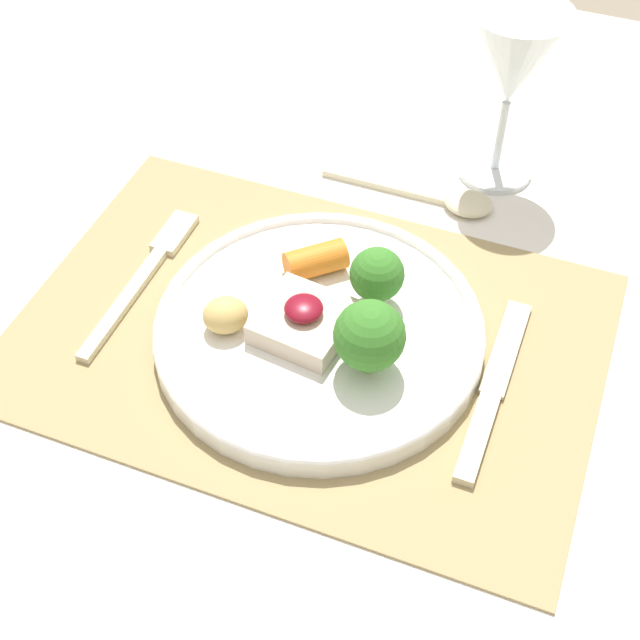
{
  "coord_description": "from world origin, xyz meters",
  "views": [
    {
      "loc": [
        0.18,
        -0.45,
        1.3
      ],
      "look_at": [
        0.01,
        0.0,
        0.76
      ],
      "focal_mm": 50.0,
      "sensor_mm": 36.0,
      "label": 1
    }
  ],
  "objects_px": {
    "fork": "(147,271)",
    "wine_glass_near": "(514,64)",
    "knife": "(490,399)",
    "spoon": "(445,198)",
    "dinner_plate": "(323,324)"
  },
  "relations": [
    {
      "from": "fork",
      "to": "spoon",
      "type": "relative_size",
      "value": 1.09
    },
    {
      "from": "knife",
      "to": "spoon",
      "type": "height_order",
      "value": "spoon"
    },
    {
      "from": "knife",
      "to": "wine_glass_near",
      "type": "bearing_deg",
      "value": 103.62
    },
    {
      "from": "spoon",
      "to": "dinner_plate",
      "type": "bearing_deg",
      "value": -100.97
    },
    {
      "from": "dinner_plate",
      "to": "fork",
      "type": "height_order",
      "value": "dinner_plate"
    },
    {
      "from": "dinner_plate",
      "to": "knife",
      "type": "xyz_separation_m",
      "value": [
        0.15,
        -0.01,
        -0.01
      ]
    },
    {
      "from": "wine_glass_near",
      "to": "dinner_plate",
      "type": "bearing_deg",
      "value": -106.59
    },
    {
      "from": "dinner_plate",
      "to": "fork",
      "type": "bearing_deg",
      "value": 175.58
    },
    {
      "from": "spoon",
      "to": "wine_glass_near",
      "type": "relative_size",
      "value": 1.0
    },
    {
      "from": "knife",
      "to": "wine_glass_near",
      "type": "relative_size",
      "value": 1.09
    },
    {
      "from": "dinner_plate",
      "to": "wine_glass_near",
      "type": "relative_size",
      "value": 1.57
    },
    {
      "from": "fork",
      "to": "wine_glass_near",
      "type": "height_order",
      "value": "wine_glass_near"
    },
    {
      "from": "dinner_plate",
      "to": "spoon",
      "type": "distance_m",
      "value": 0.21
    },
    {
      "from": "knife",
      "to": "spoon",
      "type": "relative_size",
      "value": 1.09
    },
    {
      "from": "wine_glass_near",
      "to": "knife",
      "type": "bearing_deg",
      "value": -77.07
    }
  ]
}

